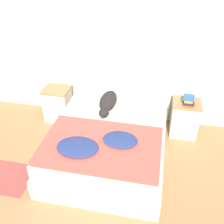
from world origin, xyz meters
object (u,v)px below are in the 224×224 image
Objects in this scene: book_stack at (188,100)px; bed at (109,141)px; pillow_right at (136,96)px; nightstand_right at (185,118)px; pillow_left at (103,93)px; nightstand_left at (58,104)px; dog at (108,102)px.

bed is at bearing -145.84° from book_stack.
pillow_right is 2.07× the size of book_stack.
nightstand_right is 1.38m from pillow_left.
nightstand_right is (2.16, 0.00, 0.00)m from nightstand_left.
book_stack is at bearing 34.16° from bed.
pillow_right is (0.53, 0.00, 0.00)m from pillow_left.
nightstand_left is 2.66× the size of book_stack.
dog is at bearing -142.30° from pillow_right.
nightstand_left is at bearing 179.49° from book_stack.
pillow_left is 2.07× the size of book_stack.
bed is 1.32m from nightstand_left.
book_stack reaches higher than pillow_right.
nightstand_left is 0.78× the size of dog.
pillow_right is (-0.81, 0.02, 0.31)m from nightstand_right.
dog reaches higher than nightstand_right.
nightstand_left is 2.19m from book_stack.
book_stack is at bearing -1.55° from pillow_left.
nightstand_left is 1.38m from pillow_right.
book_stack reaches higher than pillow_left.
nightstand_right is at bearing 13.25° from dog.
dog reaches higher than book_stack.
dog is at bearing -167.68° from book_stack.
pillow_right is at bearing 70.92° from bed.
dog is 1.23m from book_stack.
pillow_left is at bearing 179.27° from nightstand_right.
pillow_right is at bearing 178.79° from nightstand_right.
book_stack reaches higher than nightstand_right.
dog is (0.15, -0.30, 0.02)m from pillow_left.
nightstand_right is at bearing 103.40° from book_stack.
pillow_right is at bearing 177.44° from book_stack.
pillow_left is at bearing 1.21° from nightstand_left.
bed is at bearing -34.97° from nightstand_left.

